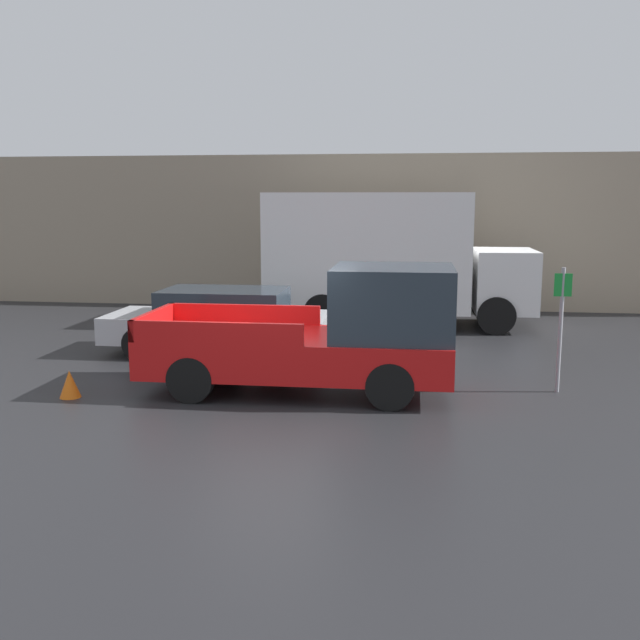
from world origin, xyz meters
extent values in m
plane|color=#232326|center=(0.00, 0.00, 0.00)|extent=(60.00, 60.00, 0.00)
cube|color=gray|center=(0.00, 10.48, 2.37)|extent=(28.00, 0.15, 4.74)
cube|color=red|center=(0.27, 0.43, 0.69)|extent=(5.36, 2.10, 0.67)
cube|color=#28333D|center=(1.93, 0.43, 1.63)|extent=(2.04, 1.97, 1.22)
cube|color=red|center=(-0.94, 1.43, 1.20)|extent=(2.95, 0.10, 0.37)
cube|color=red|center=(-0.94, -0.57, 1.20)|extent=(2.95, 0.10, 0.37)
cube|color=red|center=(-2.36, 0.43, 1.20)|extent=(0.10, 2.10, 0.37)
cylinder|color=black|center=(1.93, 1.36, 0.39)|extent=(0.79, 0.26, 0.79)
cylinder|color=black|center=(1.93, -0.50, 0.39)|extent=(0.79, 0.26, 0.79)
cylinder|color=black|center=(-1.39, 1.36, 0.39)|extent=(0.79, 0.26, 0.79)
cylinder|color=black|center=(-1.39, -0.50, 0.39)|extent=(0.79, 0.26, 0.79)
cube|color=#B7BABF|center=(-1.99, 3.37, 0.58)|extent=(4.86, 1.94, 0.58)
cube|color=#28333D|center=(-1.84, 3.37, 1.15)|extent=(2.67, 1.71, 0.56)
cylinder|color=black|center=(-0.48, 4.24, 0.34)|extent=(0.69, 0.22, 0.69)
cylinder|color=black|center=(-0.48, 2.50, 0.34)|extent=(0.69, 0.22, 0.69)
cylinder|color=black|center=(-3.50, 4.24, 0.34)|extent=(0.69, 0.22, 0.69)
cylinder|color=black|center=(-3.50, 2.50, 0.34)|extent=(0.69, 0.22, 0.69)
cube|color=white|center=(4.64, 7.50, 1.26)|extent=(1.55, 2.30, 1.61)
cube|color=white|center=(1.04, 7.50, 2.00)|extent=(5.37, 2.43, 3.09)
cylinder|color=black|center=(4.36, 8.58, 0.48)|extent=(0.96, 0.30, 0.96)
cylinder|color=black|center=(4.36, 6.42, 0.48)|extent=(0.96, 0.30, 0.96)
cylinder|color=black|center=(-0.05, 8.58, 0.48)|extent=(0.96, 0.30, 0.96)
cylinder|color=black|center=(-0.05, 6.42, 0.48)|extent=(0.96, 0.30, 0.96)
cylinder|color=gray|center=(4.84, 0.97, 1.11)|extent=(0.07, 0.07, 2.21)
cube|color=#198C33|center=(4.84, 0.95, 1.91)|extent=(0.30, 0.02, 0.40)
cone|color=orange|center=(-3.55, -0.49, 0.24)|extent=(0.36, 0.36, 0.47)
camera|label=1|loc=(2.27, -11.71, 3.36)|focal=40.00mm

